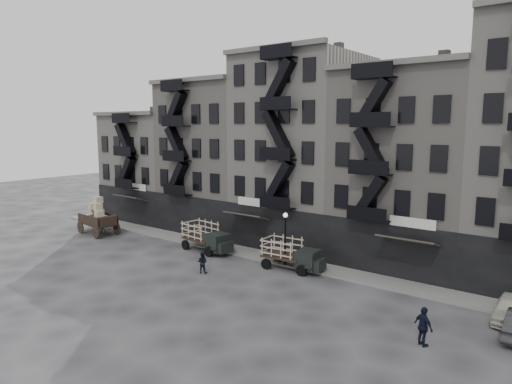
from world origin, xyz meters
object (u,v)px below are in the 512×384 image
Objects in this scene: stake_truck_east at (291,252)px; pedestrian_west at (96,227)px; horse at (101,224)px; pedestrian_mid at (202,262)px; policeman at (423,327)px; wagon at (97,213)px; stake_truck_west at (206,235)px; car_east at (510,309)px.

stake_truck_east reaches higher than pedestrian_west.
stake_truck_east is (22.32, 1.58, 0.58)m from horse.
policeman reaches higher than pedestrian_mid.
stake_truck_west is (13.25, 2.03, -0.69)m from wagon.
wagon reaches higher than stake_truck_west.
car_east is at bearing -86.17° from policeman.
policeman is at bearing -90.50° from horse.
policeman is (33.37, -3.49, 0.22)m from pedestrian_west.
pedestrian_mid is (16.63, -2.02, 0.02)m from pedestrian_west.
wagon reaches higher than stake_truck_east.
policeman is (11.90, -6.19, -0.37)m from stake_truck_east.
pedestrian_west is at bearing -28.30° from pedestrian_mid.
stake_truck_east reaches higher than horse.
policeman is at bearing -37.86° from pedestrian_west.
pedestrian_mid is at bearing -140.68° from stake_truck_east.
pedestrian_mid is at bearing -169.22° from car_east.
wagon is at bearing -144.02° from horse.
stake_truck_west reaches higher than pedestrian_mid.
stake_truck_east is (21.94, 2.26, -0.76)m from wagon.
pedestrian_mid is (-19.72, -4.52, 0.12)m from car_east.
car_east is 36.44m from pedestrian_west.
car_east is 2.02× the size of policeman.
car_east is 6.71m from policeman.
policeman is at bearing -118.54° from car_east.
pedestrian_west is 0.98× the size of pedestrian_mid.
pedestrian_west is at bearing 24.25° from policeman.
wagon reaches higher than pedestrian_mid.
wagon is 2.85× the size of pedestrian_mid.
wagon is 22.07m from stake_truck_east.
stake_truck_east is at bearing 8.26° from stake_truck_west.
pedestrian_mid is at bearing -38.80° from pedestrian_west.
stake_truck_east is at bearing -157.22° from pedestrian_mid.
horse is 1.40m from pedestrian_west.
horse is at bearing 124.63° from wagon.
pedestrian_mid is at bearing -2.35° from wagon.
stake_truck_east is 2.44× the size of policeman.
stake_truck_west reaches higher than pedestrian_west.
pedestrian_mid is at bearing 25.18° from policeman.
wagon reaches higher than horse.
policeman is (-2.98, -6.00, 0.32)m from car_east.
car_east is (23.56, 0.04, -0.76)m from stake_truck_west.
horse reaches higher than pedestrian_west.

